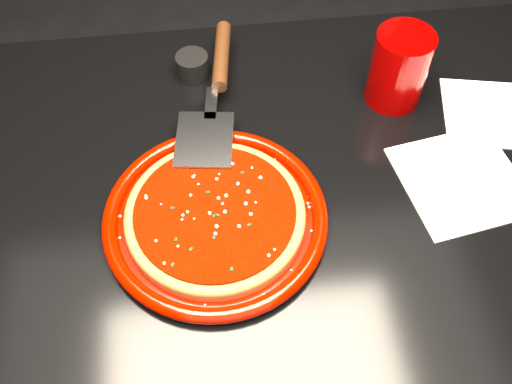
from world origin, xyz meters
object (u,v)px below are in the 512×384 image
Objects in this scene: cup at (399,68)px; ramekin at (193,66)px; table at (260,312)px; pizza_server at (215,92)px; plate at (215,217)px.

cup is 0.33m from ramekin.
pizza_server is at bearing 103.89° from table.
ramekin is at bearing 118.75° from pizza_server.
pizza_server is at bearing 85.19° from plate.
pizza_server is at bearing 179.07° from cup.
plate is at bearing -145.78° from cup.
pizza_server is 2.87× the size of cup.
ramekin is at bearing 92.79° from plate.
table is 3.85× the size of plate.
cup reaches higher than ramekin.
ramekin is at bearing 106.08° from table.
table is 0.46m from pizza_server.
plate is 2.50× the size of cup.
pizza_server is 0.09m from ramekin.
cup is at bearing 34.22° from plate.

